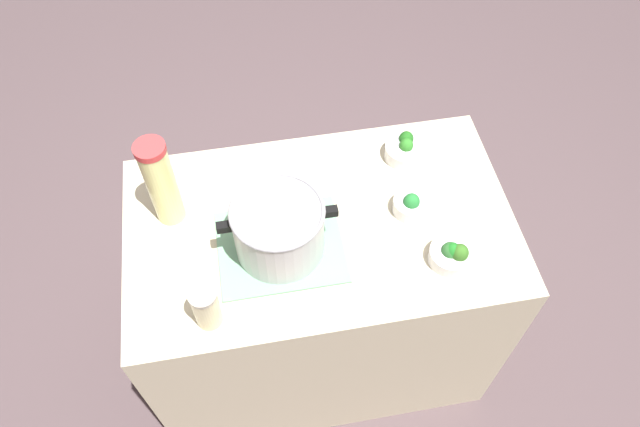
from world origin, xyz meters
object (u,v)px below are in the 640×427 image
cooking_pot (279,228)px  broccoli_bowl_center (411,205)px  broccoli_bowl_front (405,149)px  broccoli_bowl_back (452,254)px  mason_jar (206,307)px  lemonade_pitcher (161,183)px

cooking_pot → broccoli_bowl_center: 0.40m
broccoli_bowl_front → broccoli_bowl_back: 0.39m
mason_jar → broccoli_bowl_front: size_ratio=1.12×
cooking_pot → broccoli_bowl_front: cooking_pot is taller
broccoli_bowl_center → broccoli_bowl_back: bearing=109.9°
lemonade_pitcher → broccoli_bowl_back: size_ratio=2.51×
lemonade_pitcher → broccoli_bowl_center: size_ratio=2.89×
cooking_pot → mason_jar: (0.21, 0.19, -0.03)m
cooking_pot → broccoli_bowl_back: cooking_pot is taller
mason_jar → broccoli_bowl_center: size_ratio=1.36×
broccoli_bowl_front → cooking_pot: bearing=31.9°
cooking_pot → mason_jar: 0.28m
broccoli_bowl_front → broccoli_bowl_center: size_ratio=1.22×
lemonade_pitcher → mason_jar: (-0.09, 0.36, -0.08)m
cooking_pot → broccoli_bowl_back: 0.48m
lemonade_pitcher → broccoli_bowl_back: 0.82m
cooking_pot → broccoli_bowl_back: size_ratio=2.69×
cooking_pot → lemonade_pitcher: bearing=-29.5°
broccoli_bowl_back → lemonade_pitcher: bearing=-21.1°
broccoli_bowl_back → cooking_pot: bearing=-15.1°
cooking_pot → broccoli_bowl_front: 0.51m
cooking_pot → broccoli_bowl_front: bearing=-148.1°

